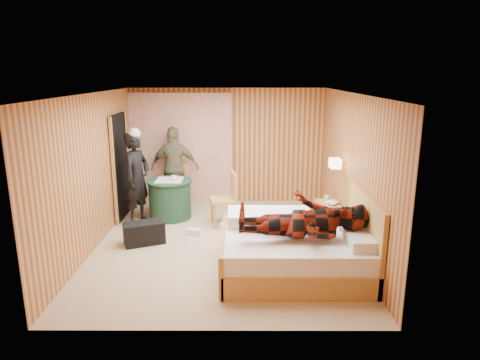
{
  "coord_description": "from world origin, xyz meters",
  "views": [
    {
      "loc": [
        0.3,
        -6.74,
        2.82
      ],
      "look_at": [
        0.28,
        0.26,
        1.05
      ],
      "focal_mm": 32.0,
      "sensor_mm": 36.0,
      "label": 1
    }
  ],
  "objects_px": {
    "woman_standing": "(137,178)",
    "chair_near": "(227,195)",
    "bed": "(298,250)",
    "man_at_table": "(175,167)",
    "round_table": "(170,199)",
    "duffel_bag": "(144,233)",
    "nightstand": "(327,216)",
    "wall_lamp": "(335,163)",
    "man_on_bed": "(304,210)",
    "chair_far": "(177,183)"
  },
  "relations": [
    {
      "from": "man_on_bed",
      "to": "duffel_bag",
      "type": "bearing_deg",
      "value": 153.15
    },
    {
      "from": "woman_standing",
      "to": "nightstand",
      "type": "bearing_deg",
      "value": -75.28
    },
    {
      "from": "nightstand",
      "to": "round_table",
      "type": "distance_m",
      "value": 3.06
    },
    {
      "from": "woman_standing",
      "to": "chair_near",
      "type": "bearing_deg",
      "value": -73.31
    },
    {
      "from": "chair_far",
      "to": "chair_near",
      "type": "distance_m",
      "value": 1.56
    },
    {
      "from": "chair_far",
      "to": "man_at_table",
      "type": "distance_m",
      "value": 0.33
    },
    {
      "from": "man_at_table",
      "to": "woman_standing",
      "type": "bearing_deg",
      "value": 62.79
    },
    {
      "from": "woman_standing",
      "to": "man_on_bed",
      "type": "bearing_deg",
      "value": -108.44
    },
    {
      "from": "bed",
      "to": "woman_standing",
      "type": "relative_size",
      "value": 1.22
    },
    {
      "from": "chair_near",
      "to": "duffel_bag",
      "type": "height_order",
      "value": "chair_near"
    },
    {
      "from": "bed",
      "to": "chair_near",
      "type": "relative_size",
      "value": 2.1
    },
    {
      "from": "chair_near",
      "to": "duffel_bag",
      "type": "bearing_deg",
      "value": -67.64
    },
    {
      "from": "woman_standing",
      "to": "man_at_table",
      "type": "relative_size",
      "value": 1.01
    },
    {
      "from": "wall_lamp",
      "to": "chair_far",
      "type": "xyz_separation_m",
      "value": [
        -2.99,
        1.59,
        -0.76
      ]
    },
    {
      "from": "wall_lamp",
      "to": "round_table",
      "type": "xyz_separation_m",
      "value": [
        -3.03,
        0.9,
        -0.91
      ]
    },
    {
      "from": "bed",
      "to": "chair_far",
      "type": "height_order",
      "value": "bed"
    },
    {
      "from": "duffel_bag",
      "to": "nightstand",
      "type": "bearing_deg",
      "value": -10.92
    },
    {
      "from": "round_table",
      "to": "chair_near",
      "type": "bearing_deg",
      "value": -18.97
    },
    {
      "from": "wall_lamp",
      "to": "round_table",
      "type": "relative_size",
      "value": 0.3
    },
    {
      "from": "bed",
      "to": "round_table",
      "type": "xyz_separation_m",
      "value": [
        -2.22,
        2.35,
        0.06
      ]
    },
    {
      "from": "man_on_bed",
      "to": "bed",
      "type": "bearing_deg",
      "value": 97.51
    },
    {
      "from": "woman_standing",
      "to": "man_on_bed",
      "type": "height_order",
      "value": "man_on_bed"
    },
    {
      "from": "wall_lamp",
      "to": "woman_standing",
      "type": "height_order",
      "value": "woman_standing"
    },
    {
      "from": "man_on_bed",
      "to": "round_table",
      "type": "bearing_deg",
      "value": 131.1
    },
    {
      "from": "round_table",
      "to": "nightstand",
      "type": "bearing_deg",
      "value": -12.43
    },
    {
      "from": "wall_lamp",
      "to": "round_table",
      "type": "height_order",
      "value": "wall_lamp"
    },
    {
      "from": "wall_lamp",
      "to": "man_at_table",
      "type": "distance_m",
      "value": 3.47
    },
    {
      "from": "bed",
      "to": "man_on_bed",
      "type": "height_order",
      "value": "man_on_bed"
    },
    {
      "from": "chair_near",
      "to": "man_at_table",
      "type": "bearing_deg",
      "value": -146.19
    },
    {
      "from": "chair_far",
      "to": "duffel_bag",
      "type": "height_order",
      "value": "chair_far"
    },
    {
      "from": "man_at_table",
      "to": "man_on_bed",
      "type": "bearing_deg",
      "value": 126.19
    },
    {
      "from": "chair_near",
      "to": "man_on_bed",
      "type": "xyz_separation_m",
      "value": [
        1.11,
        -2.19,
        0.42
      ]
    },
    {
      "from": "woman_standing",
      "to": "man_at_table",
      "type": "height_order",
      "value": "woman_standing"
    },
    {
      "from": "woman_standing",
      "to": "man_on_bed",
      "type": "distance_m",
      "value": 3.65
    },
    {
      "from": "nightstand",
      "to": "woman_standing",
      "type": "distance_m",
      "value": 3.62
    },
    {
      "from": "round_table",
      "to": "chair_near",
      "type": "distance_m",
      "value": 1.23
    },
    {
      "from": "chair_near",
      "to": "man_on_bed",
      "type": "bearing_deg",
      "value": 15.17
    },
    {
      "from": "chair_far",
      "to": "man_on_bed",
      "type": "bearing_deg",
      "value": -31.7
    },
    {
      "from": "wall_lamp",
      "to": "chair_near",
      "type": "xyz_separation_m",
      "value": [
        -1.88,
        0.51,
        -0.71
      ]
    },
    {
      "from": "wall_lamp",
      "to": "nightstand",
      "type": "distance_m",
      "value": 1.06
    },
    {
      "from": "bed",
      "to": "wall_lamp",
      "type": "bearing_deg",
      "value": 61.08
    },
    {
      "from": "round_table",
      "to": "woman_standing",
      "type": "relative_size",
      "value": 0.5
    },
    {
      "from": "nightstand",
      "to": "chair_far",
      "type": "bearing_deg",
      "value": 155.48
    },
    {
      "from": "bed",
      "to": "round_table",
      "type": "distance_m",
      "value": 3.24
    },
    {
      "from": "round_table",
      "to": "man_at_table",
      "type": "bearing_deg",
      "value": 90.0
    },
    {
      "from": "nightstand",
      "to": "duffel_bag",
      "type": "xyz_separation_m",
      "value": [
        -3.22,
        -0.67,
        -0.08
      ]
    },
    {
      "from": "man_at_table",
      "to": "chair_far",
      "type": "bearing_deg",
      "value": 126.95
    },
    {
      "from": "nightstand",
      "to": "man_at_table",
      "type": "bearing_deg",
      "value": 154.96
    },
    {
      "from": "bed",
      "to": "nightstand",
      "type": "xyz_separation_m",
      "value": [
        0.76,
        1.7,
        -0.06
      ]
    },
    {
      "from": "chair_near",
      "to": "woman_standing",
      "type": "bearing_deg",
      "value": -106.0
    }
  ]
}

